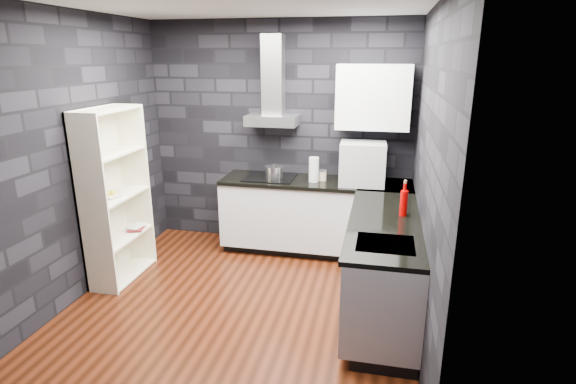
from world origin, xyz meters
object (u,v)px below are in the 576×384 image
(utensil_crock, at_px, (347,178))
(fruit_bowl, at_px, (111,195))
(pot, at_px, (274,172))
(bookshelf, at_px, (116,196))
(appliance_garage, at_px, (362,165))
(red_bottle, at_px, (404,203))
(storage_jar, at_px, (323,176))
(glass_vase, at_px, (314,170))

(utensil_crock, xyz_separation_m, fruit_bowl, (-2.28, -1.07, -0.03))
(pot, distance_m, bookshelf, 1.76)
(appliance_garage, distance_m, red_bottle, 1.06)
(pot, bearing_deg, bookshelf, -143.97)
(appliance_garage, bearing_deg, utensil_crock, 179.66)
(storage_jar, bearing_deg, pot, -177.19)
(storage_jar, height_order, utensil_crock, utensil_crock)
(storage_jar, xyz_separation_m, red_bottle, (0.88, -1.03, 0.06))
(pot, height_order, appliance_garage, appliance_garage)
(appliance_garage, relative_size, red_bottle, 2.13)
(appliance_garage, bearing_deg, storage_jar, 169.52)
(pot, bearing_deg, glass_vase, -4.96)
(pot, height_order, fruit_bowl, pot)
(appliance_garage, height_order, fruit_bowl, appliance_garage)
(pot, xyz_separation_m, utensil_crock, (0.86, -0.04, -0.01))
(bookshelf, bearing_deg, storage_jar, 38.78)
(fruit_bowl, bearing_deg, appliance_garage, 23.70)
(storage_jar, height_order, fruit_bowl, storage_jar)
(red_bottle, xyz_separation_m, bookshelf, (-2.87, -0.03, -0.12))
(storage_jar, relative_size, appliance_garage, 0.22)
(utensil_crock, relative_size, fruit_bowl, 0.59)
(storage_jar, relative_size, bookshelf, 0.06)
(glass_vase, bearing_deg, storage_jar, 36.99)
(red_bottle, distance_m, fruit_bowl, 2.87)
(pot, distance_m, storage_jar, 0.57)
(storage_jar, relative_size, utensil_crock, 0.85)
(bookshelf, bearing_deg, red_bottle, 11.31)
(pot, distance_m, utensil_crock, 0.86)
(storage_jar, distance_m, appliance_garage, 0.49)
(utensil_crock, height_order, red_bottle, red_bottle)
(pot, height_order, red_bottle, red_bottle)
(appliance_garage, height_order, red_bottle, appliance_garage)
(appliance_garage, bearing_deg, glass_vase, 178.21)
(glass_vase, xyz_separation_m, storage_jar, (0.09, 0.07, -0.09))
(pot, relative_size, appliance_garage, 0.40)
(glass_vase, relative_size, red_bottle, 1.21)
(appliance_garage, xyz_separation_m, red_bottle, (0.43, -0.97, -0.11))
(pot, distance_m, glass_vase, 0.48)
(pot, xyz_separation_m, bookshelf, (-1.42, -1.04, -0.07))
(pot, xyz_separation_m, storage_jar, (0.57, 0.03, -0.02))
(bookshelf, distance_m, fruit_bowl, 0.08)
(pot, height_order, bookshelf, bookshelf)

